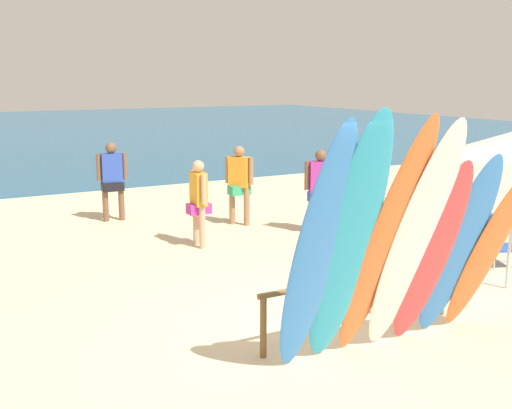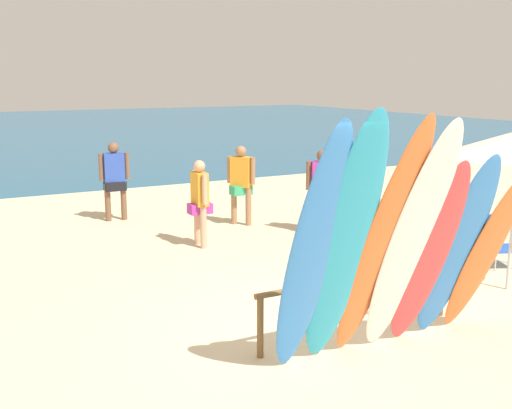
{
  "view_description": "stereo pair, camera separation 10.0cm",
  "coord_description": "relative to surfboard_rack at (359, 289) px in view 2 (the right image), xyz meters",
  "views": [
    {
      "loc": [
        -4.15,
        -5.22,
        2.86
      ],
      "look_at": [
        0.0,
        2.47,
        1.05
      ],
      "focal_mm": 43.35,
      "sensor_mm": 36.0,
      "label": 1
    },
    {
      "loc": [
        -4.07,
        -5.27,
        2.86
      ],
      "look_at": [
        0.0,
        2.47,
        1.05
      ],
      "focal_mm": 43.35,
      "sensor_mm": 36.0,
      "label": 2
    }
  ],
  "objects": [
    {
      "name": "ground",
      "position": [
        0.0,
        14.0,
        -0.54
      ],
      "size": [
        60.0,
        60.0,
        0.0
      ],
      "primitive_type": "plane",
      "color": "beige"
    },
    {
      "name": "ocean_water",
      "position": [
        0.0,
        30.38,
        -0.53
      ],
      "size": [
        60.0,
        40.0,
        0.02
      ],
      "primitive_type": "cube",
      "color": "#235B7F",
      "rests_on": "ground"
    },
    {
      "name": "surfboard_rack",
      "position": [
        0.0,
        0.0,
        0.0
      ],
      "size": [
        2.62,
        0.07,
        0.7
      ],
      "color": "brown",
      "rests_on": "ground"
    },
    {
      "name": "surfboard_blue_0",
      "position": [
        -1.11,
        -0.73,
        0.74
      ],
      "size": [
        0.5,
        1.0,
        2.55
      ],
      "primitive_type": "ellipsoid",
      "rotation": [
        0.35,
        0.0,
        0.02
      ],
      "color": "#337AD1",
      "rests_on": "ground"
    },
    {
      "name": "surfboard_teal_1",
      "position": [
        -0.77,
        -0.75,
        0.78
      ],
      "size": [
        0.65,
        1.16,
        2.63
      ],
      "primitive_type": "ellipsoid",
      "rotation": [
        0.38,
        0.0,
        -0.1
      ],
      "color": "#289EC6",
      "rests_on": "ground"
    },
    {
      "name": "surfboard_orange_2",
      "position": [
        -0.33,
        -0.76,
        0.75
      ],
      "size": [
        0.59,
        1.19,
        2.58
      ],
      "primitive_type": "ellipsoid",
      "rotation": [
        0.4,
        0.0,
        0.08
      ],
      "color": "orange",
      "rests_on": "ground"
    },
    {
      "name": "surfboard_white_3",
      "position": [
        -0.0,
        -0.79,
        0.72
      ],
      "size": [
        0.56,
        1.11,
        2.53
      ],
      "primitive_type": "ellipsoid",
      "rotation": [
        0.4,
        0.0,
        0.0
      ],
      "color": "white",
      "rests_on": "ground"
    },
    {
      "name": "surfboard_red_4",
      "position": [
        0.32,
        -0.71,
        0.52
      ],
      "size": [
        0.58,
        0.94,
        2.11
      ],
      "primitive_type": "ellipsoid",
      "rotation": [
        0.39,
        0.0,
        -0.05
      ],
      "color": "#D13D42",
      "rests_on": "ground"
    },
    {
      "name": "surfboard_blue_5",
      "position": [
        0.72,
        -0.7,
        0.53
      ],
      "size": [
        0.59,
        0.97,
        2.15
      ],
      "primitive_type": "ellipsoid",
      "rotation": [
        0.4,
        0.0,
        -0.05
      ],
      "color": "#337AD1",
      "rests_on": "ground"
    },
    {
      "name": "surfboard_orange_6",
      "position": [
        1.16,
        -0.67,
        0.42
      ],
      "size": [
        0.63,
        0.93,
        1.92
      ],
      "primitive_type": "ellipsoid",
      "rotation": [
        0.41,
        0.0,
        0.1
      ],
      "color": "orange",
      "rests_on": "ground"
    },
    {
      "name": "beachgoer_midbeach",
      "position": [
        -0.13,
        4.28,
        0.32
      ],
      "size": [
        0.39,
        0.56,
        1.49
      ],
      "rotation": [
        0.0,
        0.0,
        1.54
      ],
      "color": "tan",
      "rests_on": "ground"
    },
    {
      "name": "beachgoer_near_rack",
      "position": [
        1.2,
        5.38,
        0.36
      ],
      "size": [
        0.41,
        0.48,
        1.56
      ],
      "rotation": [
        0.0,
        0.0,
        2.25
      ],
      "color": "#9E704C",
      "rests_on": "ground"
    },
    {
      "name": "beachgoer_by_water",
      "position": [
        -0.89,
        6.89,
        0.38
      ],
      "size": [
        0.6,
        0.26,
        1.59
      ],
      "rotation": [
        0.0,
        0.0,
        6.16
      ],
      "color": "brown",
      "rests_on": "ground"
    },
    {
      "name": "beachgoer_photographing",
      "position": [
        2.22,
        4.09,
        0.36
      ],
      "size": [
        0.55,
        0.34,
        1.56
      ],
      "rotation": [
        0.0,
        0.0,
        2.73
      ],
      "color": "brown",
      "rests_on": "ground"
    },
    {
      "name": "beach_chair_red",
      "position": [
        2.9,
        2.94,
        -0.11
      ],
      "size": [
        0.59,
        0.73,
        0.83
      ],
      "rotation": [
        0.0,
        0.0,
        0.14
      ],
      "color": "#B7B7BC",
      "rests_on": "ground"
    },
    {
      "name": "beach_chair_blue",
      "position": [
        2.45,
        1.75,
        -0.11
      ],
      "size": [
        0.51,
        0.67,
        0.83
      ],
      "rotation": [
        0.0,
        0.0,
        0.01
      ],
      "color": "#B7B7BC",
      "rests_on": "ground"
    },
    {
      "name": "beach_chair_striped",
      "position": [
        3.58,
        1.2,
        -0.12
      ],
      "size": [
        0.75,
        0.89,
        0.79
      ],
      "rotation": [
        0.0,
        0.0,
        -0.39
      ],
      "color": "#B7B7BC",
      "rests_on": "ground"
    }
  ]
}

